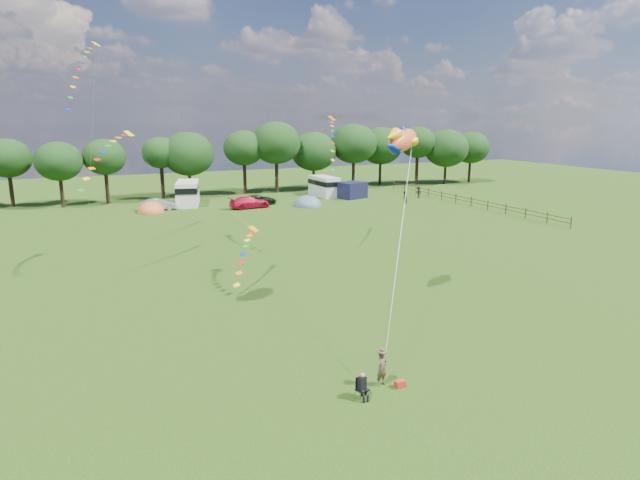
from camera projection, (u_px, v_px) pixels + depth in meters
name	position (u px, v px, depth m)	size (l,w,h in m)	color
ground_plane	(392.00, 361.00, 24.49)	(180.00, 180.00, 0.00)	black
tree_line	(215.00, 151.00, 74.00)	(102.98, 10.98, 10.27)	black
fence	(463.00, 199.00, 67.81)	(0.12, 33.12, 1.20)	#472D19
car_b	(158.00, 204.00, 63.78)	(1.46, 3.92, 1.38)	gray
car_c	(249.00, 202.00, 65.18)	(2.02, 4.80, 1.44)	#B60E29
car_d	(259.00, 200.00, 67.80)	(2.10, 4.64, 1.27)	black
campervan_c	(188.00, 192.00, 67.37)	(4.06, 6.60, 3.01)	silver
campervan_d	(324.00, 186.00, 74.93)	(2.62, 5.73, 2.77)	silver
tent_orange	(151.00, 212.00, 62.44)	(3.16, 3.46, 2.47)	#D25F2A
tent_greyblue	(308.00, 206.00, 66.88)	(3.61, 3.96, 2.69)	slate
awning_navy	(352.00, 190.00, 73.22)	(3.51, 2.85, 2.20)	#151532
kite_flyer	(382.00, 369.00, 22.08)	(0.55, 0.36, 1.49)	brown
camp_chair	(362.00, 383.00, 21.06)	(0.54, 0.55, 1.11)	#99999E
kite_bag	(400.00, 384.00, 22.05)	(0.42, 0.28, 0.30)	red
fish_kite	(401.00, 140.00, 29.90)	(3.37, 2.51, 1.82)	#E95429
streamer_kite_a	(84.00, 64.00, 43.67)	(3.36, 5.69, 5.79)	yellow
streamer_kite_b	(110.00, 150.00, 37.64)	(4.34, 4.77, 3.83)	yellow
streamer_kite_c	(247.00, 246.00, 35.89)	(3.25, 5.03, 2.83)	#E49400
walker_a	(404.00, 197.00, 68.58)	(0.79, 0.49, 1.63)	black
walker_b	(418.00, 192.00, 73.55)	(1.02, 0.47, 1.57)	black
streamer_kite_d	(332.00, 134.00, 44.40)	(2.74, 5.16, 4.31)	#D19400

